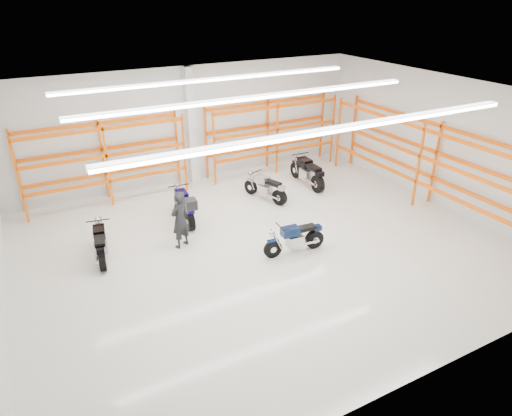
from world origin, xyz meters
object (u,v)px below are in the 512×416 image
motorcycle_back_d (308,173)px  structural_column (191,127)px  motorcycle_main (297,239)px  motorcycle_back_a (101,245)px  motorcycle_back_b (185,207)px  motorcycle_back_c (267,188)px  standing_man (180,220)px

motorcycle_back_d → structural_column: size_ratio=0.52×
motorcycle_main → motorcycle_back_a: (-5.15, 2.30, 0.01)m
motorcycle_back_a → motorcycle_back_d: (8.24, 1.72, 0.07)m
motorcycle_back_a → motorcycle_back_b: size_ratio=0.88×
motorcycle_back_c → structural_column: bearing=119.8°
motorcycle_main → motorcycle_back_b: 4.01m
standing_man → motorcycle_back_b: bearing=-141.6°
standing_man → motorcycle_main: bearing=119.4°
motorcycle_main → motorcycle_back_d: (3.09, 4.02, 0.09)m
motorcycle_back_c → structural_column: (-1.69, 2.95, 1.79)m
motorcycle_back_c → standing_man: (-3.89, -1.69, 0.43)m
motorcycle_back_c → structural_column: size_ratio=0.43×
motorcycle_main → motorcycle_back_d: size_ratio=0.83×
motorcycle_back_c → motorcycle_back_d: 2.13m
motorcycle_main → motorcycle_back_a: 5.64m
motorcycle_back_a → standing_man: (2.27, -0.38, 0.43)m
structural_column → motorcycle_back_c: bearing=-60.2°
motorcycle_main → standing_man: bearing=146.4°
motorcycle_back_c → standing_man: standing_man is taller
standing_man → motorcycle_back_d: bearing=172.4°
structural_column → motorcycle_back_d: bearing=-33.8°
motorcycle_main → motorcycle_back_d: bearing=52.5°
motorcycle_back_a → motorcycle_back_c: (6.15, 1.31, -0.00)m
motorcycle_back_b → standing_man: (-0.64, -1.40, 0.33)m
motorcycle_main → structural_column: bearing=96.0°
motorcycle_main → standing_man: 3.49m
structural_column → standing_man: bearing=-115.4°
motorcycle_back_a → structural_column: (4.47, 4.25, 1.79)m
motorcycle_back_b → motorcycle_back_c: bearing=5.0°
motorcycle_main → motorcycle_back_b: (-2.24, 3.32, 0.11)m
motorcycle_back_a → motorcycle_back_d: 8.42m
motorcycle_main → structural_column: structural_column is taller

